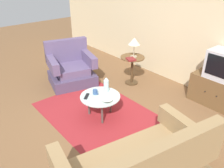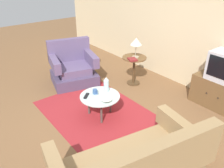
# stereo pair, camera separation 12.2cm
# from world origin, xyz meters

# --- Properties ---
(ground_plane) EXTENTS (16.00, 16.00, 0.00)m
(ground_plane) POSITION_xyz_m (0.00, 0.00, 0.00)
(ground_plane) COLOR brown
(back_wall) EXTENTS (9.00, 0.12, 2.70)m
(back_wall) POSITION_xyz_m (0.00, 2.30, 1.35)
(back_wall) COLOR #CCB78E
(back_wall) RESTS_ON ground
(area_rug) EXTENTS (2.33, 1.58, 0.00)m
(area_rug) POSITION_xyz_m (-0.10, 0.12, 0.00)
(area_rug) COLOR maroon
(area_rug) RESTS_ON ground
(armchair) EXTENTS (1.02, 1.12, 0.92)m
(armchair) POSITION_xyz_m (-1.55, 0.42, 0.32)
(armchair) COLOR #4B3E5C
(armchair) RESTS_ON ground
(coffee_table) EXTENTS (0.68, 0.68, 0.40)m
(coffee_table) POSITION_xyz_m (-0.10, 0.12, 0.36)
(coffee_table) COLOR #B2C6C1
(coffee_table) RESTS_ON ground
(side_table) EXTENTS (0.52, 0.52, 0.63)m
(side_table) POSITION_xyz_m (-0.65, 1.42, 0.45)
(side_table) COLOR brown
(side_table) RESTS_ON ground
(tv_stand) EXTENTS (0.93, 0.43, 0.55)m
(tv_stand) POSITION_xyz_m (1.00, 2.00, 0.28)
(tv_stand) COLOR brown
(tv_stand) RESTS_ON ground
(television) EXTENTS (0.50, 0.43, 0.51)m
(television) POSITION_xyz_m (1.00, 2.01, 0.81)
(television) COLOR #B7B7BC
(television) RESTS_ON tv_stand
(table_lamp) EXTENTS (0.25, 0.25, 0.42)m
(table_lamp) POSITION_xyz_m (-0.62, 1.43, 0.96)
(table_lamp) COLOR #9E937A
(table_lamp) RESTS_ON side_table
(vase) EXTENTS (0.09, 0.09, 0.27)m
(vase) POSITION_xyz_m (-0.15, 0.30, 0.53)
(vase) COLOR silver
(vase) RESTS_ON coffee_table
(mug) EXTENTS (0.13, 0.08, 0.08)m
(mug) POSITION_xyz_m (-0.21, 0.10, 0.44)
(mug) COLOR #335184
(mug) RESTS_ON coffee_table
(bowl) EXTENTS (0.18, 0.18, 0.05)m
(bowl) POSITION_xyz_m (0.12, 0.09, 0.42)
(bowl) COLOR silver
(bowl) RESTS_ON coffee_table
(tv_remote_dark) EXTENTS (0.15, 0.17, 0.02)m
(tv_remote_dark) POSITION_xyz_m (-0.22, -0.07, 0.41)
(tv_remote_dark) COLOR black
(tv_remote_dark) RESTS_ON coffee_table
(book) EXTENTS (0.24, 0.22, 0.03)m
(book) POSITION_xyz_m (-0.54, 1.27, 0.64)
(book) COLOR maroon
(book) RESTS_ON side_table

